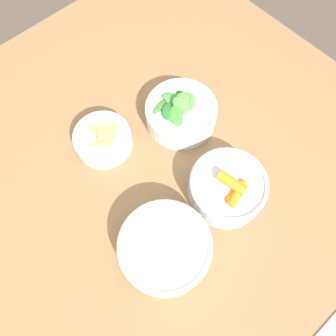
{
  "coord_description": "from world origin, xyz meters",
  "views": [
    {
      "loc": [
        0.15,
        0.23,
        1.39
      ],
      "look_at": [
        -0.03,
        0.03,
        0.77
      ],
      "focal_mm": 35.0,
      "sensor_mm": 36.0,
      "label": 1
    }
  ],
  "objects_px": {
    "bowl_carrots": "(228,188)",
    "bowl_greens": "(180,112)",
    "bowl_cookies": "(103,139)",
    "bowl_beans_hotdog": "(165,248)"
  },
  "relations": [
    {
      "from": "bowl_carrots",
      "to": "bowl_greens",
      "type": "bearing_deg",
      "value": -105.73
    },
    {
      "from": "bowl_cookies",
      "to": "bowl_carrots",
      "type": "bearing_deg",
      "value": 113.23
    },
    {
      "from": "bowl_carrots",
      "to": "bowl_beans_hotdog",
      "type": "height_order",
      "value": "bowl_carrots"
    },
    {
      "from": "bowl_greens",
      "to": "bowl_beans_hotdog",
      "type": "bearing_deg",
      "value": 41.15
    },
    {
      "from": "bowl_carrots",
      "to": "bowl_cookies",
      "type": "xyz_separation_m",
      "value": [
        0.11,
        -0.26,
        -0.01
      ]
    },
    {
      "from": "bowl_greens",
      "to": "bowl_cookies",
      "type": "height_order",
      "value": "bowl_greens"
    },
    {
      "from": "bowl_beans_hotdog",
      "to": "bowl_cookies",
      "type": "height_order",
      "value": "bowl_beans_hotdog"
    },
    {
      "from": "bowl_carrots",
      "to": "bowl_cookies",
      "type": "relative_size",
      "value": 1.23
    },
    {
      "from": "bowl_carrots",
      "to": "bowl_beans_hotdog",
      "type": "bearing_deg",
      "value": 0.96
    },
    {
      "from": "bowl_beans_hotdog",
      "to": "bowl_cookies",
      "type": "distance_m",
      "value": 0.27
    }
  ]
}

